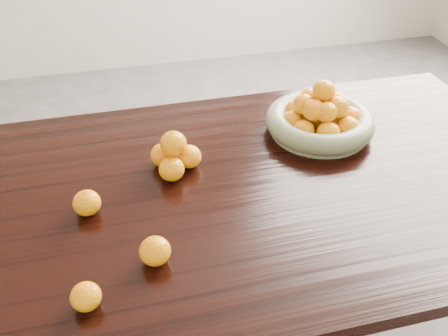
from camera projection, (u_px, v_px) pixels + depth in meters
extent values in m
cube|color=black|center=(207.00, 196.00, 1.36)|extent=(2.00, 1.00, 0.04)
cube|color=black|center=(402.00, 167.00, 2.10)|extent=(0.08, 0.08, 0.71)
cylinder|color=gray|center=(319.00, 130.00, 1.58)|extent=(0.31, 0.31, 0.02)
torus|color=gray|center=(320.00, 121.00, 1.57)|extent=(0.34, 0.34, 0.07)
ellipsoid|color=#FF9D07|center=(350.00, 117.00, 1.57)|extent=(0.07, 0.07, 0.07)
ellipsoid|color=#FF9D07|center=(334.00, 108.00, 1.62)|extent=(0.06, 0.06, 0.06)
ellipsoid|color=#FF9D07|center=(314.00, 106.00, 1.63)|extent=(0.06, 0.06, 0.06)
ellipsoid|color=#FF9D07|center=(296.00, 110.00, 1.61)|extent=(0.07, 0.07, 0.07)
ellipsoid|color=#FF9D07|center=(292.00, 121.00, 1.55)|extent=(0.07, 0.07, 0.06)
ellipsoid|color=#FF9D07|center=(303.00, 130.00, 1.51)|extent=(0.07, 0.07, 0.06)
ellipsoid|color=#FF9D07|center=(328.00, 133.00, 1.49)|extent=(0.07, 0.07, 0.07)
ellipsoid|color=#FF9D07|center=(348.00, 128.00, 1.51)|extent=(0.07, 0.07, 0.07)
ellipsoid|color=#FF9D07|center=(322.00, 120.00, 1.56)|extent=(0.07, 0.07, 0.06)
ellipsoid|color=#FF9D07|center=(336.00, 102.00, 1.55)|extent=(0.07, 0.07, 0.06)
ellipsoid|color=#FF9D07|center=(325.00, 97.00, 1.57)|extent=(0.07, 0.07, 0.07)
ellipsoid|color=#FF9D07|center=(310.00, 98.00, 1.57)|extent=(0.06, 0.06, 0.06)
ellipsoid|color=#FF9D07|center=(304.00, 105.00, 1.53)|extent=(0.07, 0.07, 0.06)
ellipsoid|color=#FF9D07|center=(314.00, 110.00, 1.50)|extent=(0.07, 0.07, 0.07)
ellipsoid|color=#FF9D07|center=(327.00, 112.00, 1.49)|extent=(0.07, 0.07, 0.06)
ellipsoid|color=#FF9D07|center=(337.00, 107.00, 1.51)|extent=(0.07, 0.07, 0.07)
ellipsoid|color=#FF9D07|center=(324.00, 91.00, 1.51)|extent=(0.07, 0.07, 0.06)
ellipsoid|color=#FF9D07|center=(172.00, 169.00, 1.37)|extent=(0.07, 0.07, 0.07)
ellipsoid|color=#FF9D07|center=(189.00, 157.00, 1.42)|extent=(0.07, 0.07, 0.07)
ellipsoid|color=#FF9D07|center=(163.00, 155.00, 1.42)|extent=(0.07, 0.07, 0.07)
ellipsoid|color=#FF9D07|center=(173.00, 143.00, 1.37)|extent=(0.07, 0.07, 0.07)
ellipsoid|color=#FF9D07|center=(87.00, 203.00, 1.25)|extent=(0.07, 0.07, 0.07)
ellipsoid|color=#FF9D07|center=(86.00, 297.00, 1.02)|extent=(0.06, 0.06, 0.06)
ellipsoid|color=#FF9D07|center=(155.00, 251.00, 1.12)|extent=(0.07, 0.07, 0.07)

